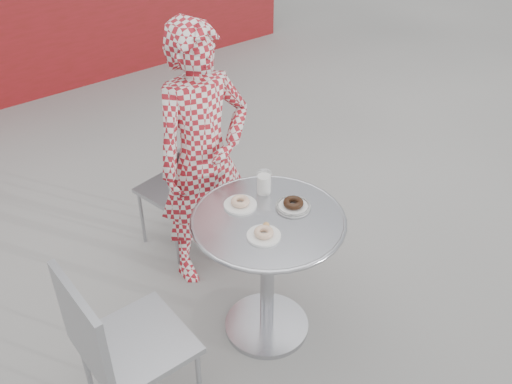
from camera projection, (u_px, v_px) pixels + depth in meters
ground at (268, 328)px, 3.14m from camera, size 60.00×60.00×0.00m
bistro_table at (268, 248)px, 2.82m from camera, size 0.75×0.75×0.76m
chair_far at (179, 211)px, 3.61m from camera, size 0.45×0.45×0.80m
chair_left at (139, 372)px, 2.56m from camera, size 0.44×0.43×0.91m
seated_person at (204, 159)px, 3.11m from camera, size 0.59×0.40×1.55m
plate_far at (240, 203)px, 2.78m from camera, size 0.16×0.16×0.04m
plate_near at (264, 233)px, 2.59m from camera, size 0.16×0.16×0.04m
plate_checker at (293, 205)px, 2.77m from camera, size 0.17×0.17×0.04m
milk_cup at (264, 183)px, 2.85m from camera, size 0.08×0.08×0.12m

